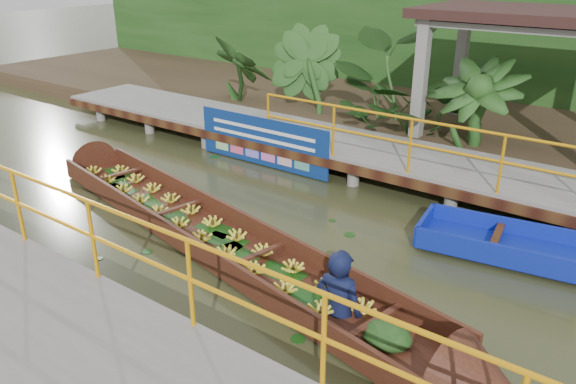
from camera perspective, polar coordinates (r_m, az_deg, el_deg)
The scene contains 9 objects.
ground at distance 9.75m, azimuth -6.57°, elevation -2.79°, with size 80.00×80.00×0.00m, color #2C2E17.
land_strip at distance 15.66m, azimuth 12.37°, elevation 7.67°, with size 30.00×8.00×0.45m, color #302518.
far_dock at distance 12.10m, azimuth 4.42°, elevation 4.91°, with size 16.00×2.06×1.66m.
near_dock at distance 6.76m, azimuth -25.35°, elevation -14.99°, with size 18.00×2.40×1.73m.
pavilion at distance 13.11m, azimuth 23.41°, elevation 15.06°, with size 4.40×3.00×3.00m.
foliage_backdrop at distance 17.60m, azimuth 16.40°, elevation 14.84°, with size 30.00×0.80×4.00m, color #173A12.
vendor_boat at distance 8.66m, azimuth -6.48°, elevation -4.54°, with size 10.69×3.18×2.22m.
blue_banner at distance 11.97m, azimuth -2.65°, elevation 5.15°, with size 3.35×0.04×1.05m.
tropical_plants at distance 12.64m, azimuth 17.47°, elevation 8.94°, with size 14.48×1.48×1.85m.
Camera 1 is at (6.06, -6.37, 4.21)m, focal length 35.00 mm.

